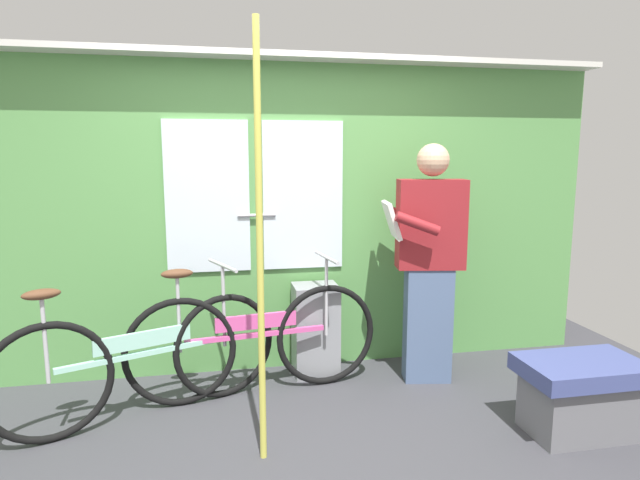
# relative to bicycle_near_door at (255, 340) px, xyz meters

# --- Properties ---
(ground_plane) EXTENTS (5.90, 4.33, 0.04)m
(ground_plane) POSITION_rel_bicycle_near_door_xyz_m (0.26, -0.87, -0.41)
(ground_plane) COLOR #38383D
(train_door_wall) EXTENTS (4.90, 0.28, 2.34)m
(train_door_wall) POSITION_rel_bicycle_near_door_xyz_m (0.25, 0.49, 0.83)
(train_door_wall) COLOR #56934C
(train_door_wall) RESTS_ON ground_plane
(bicycle_near_door) EXTENTS (1.73, 0.44, 0.94)m
(bicycle_near_door) POSITION_rel_bicycle_near_door_xyz_m (0.00, 0.00, 0.00)
(bicycle_near_door) COLOR black
(bicycle_near_door) RESTS_ON ground_plane
(bicycle_leaning_behind) EXTENTS (1.67, 0.77, 0.93)m
(bicycle_leaning_behind) POSITION_rel_bicycle_near_door_xyz_m (-0.71, -0.20, -0.01)
(bicycle_leaning_behind) COLOR black
(bicycle_leaning_behind) RESTS_ON ground_plane
(passenger_reading_newspaper) EXTENTS (0.61, 0.54, 1.71)m
(passenger_reading_newspaper) POSITION_rel_bicycle_near_door_xyz_m (1.24, 0.01, 0.52)
(passenger_reading_newspaper) COLOR slate
(passenger_reading_newspaper) RESTS_ON ground_plane
(trash_bin_by_wall) EXTENTS (0.33, 0.28, 0.68)m
(trash_bin_by_wall) POSITION_rel_bicycle_near_door_xyz_m (0.47, 0.27, -0.05)
(trash_bin_by_wall) COLOR gray
(trash_bin_by_wall) RESTS_ON ground_plane
(handrail_pole) EXTENTS (0.04, 0.04, 2.30)m
(handrail_pole) POSITION_rel_bicycle_near_door_xyz_m (-0.02, -0.79, 0.76)
(handrail_pole) COLOR #C6C14C
(handrail_pole) RESTS_ON ground_plane
(bench_seat_corner) EXTENTS (0.70, 0.44, 0.45)m
(bench_seat_corner) POSITION_rel_bicycle_near_door_xyz_m (1.83, -0.89, -0.15)
(bench_seat_corner) COLOR #3D477F
(bench_seat_corner) RESTS_ON ground_plane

